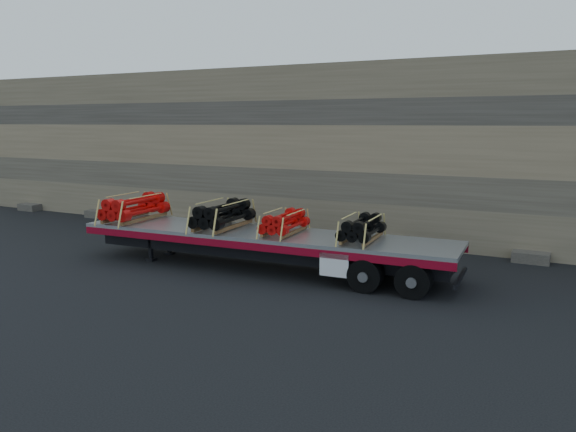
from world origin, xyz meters
name	(u,v)px	position (x,y,z in m)	size (l,w,h in m)	color
ground	(285,270)	(0.00, 0.00, 0.00)	(120.00, 120.00, 0.00)	black
rock_wall	(357,152)	(0.00, 6.50, 3.50)	(44.00, 3.00, 7.00)	#7A6B54
trailer	(262,250)	(-0.69, -0.25, 0.62)	(12.49, 2.40, 1.25)	#B0B3B8
bundle_front	(135,208)	(-5.77, -0.51, 1.69)	(1.24, 2.47, 0.88)	red
bundle_midfront	(223,215)	(-2.13, -0.33, 1.67)	(1.20, 2.40, 0.85)	black
bundle_midrear	(284,223)	(0.10, -0.21, 1.59)	(0.96, 1.92, 0.68)	red
bundle_rear	(362,229)	(2.63, -0.09, 1.60)	(0.98, 1.96, 0.70)	black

